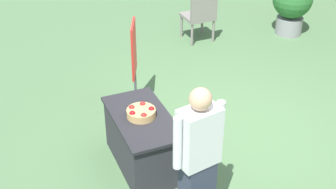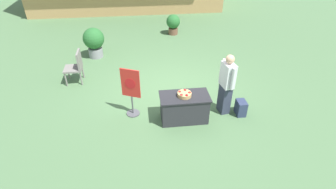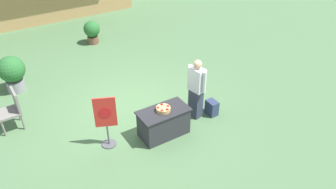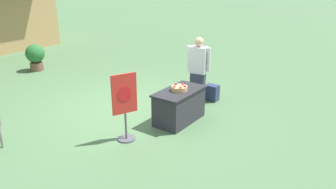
% 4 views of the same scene
% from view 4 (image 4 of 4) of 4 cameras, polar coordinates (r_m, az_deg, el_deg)
% --- Properties ---
extents(ground_plane, '(120.00, 120.00, 0.00)m').
position_cam_4_polar(ground_plane, '(8.12, -6.88, -2.58)').
color(ground_plane, '#4C7047').
extents(display_table, '(1.28, 0.68, 0.74)m').
position_cam_4_polar(display_table, '(7.32, 1.97, -1.96)').
color(display_table, '#2D2D33').
rests_on(display_table, ground_plane).
extents(apple_basket, '(0.36, 0.36, 0.13)m').
position_cam_4_polar(apple_basket, '(7.15, 2.01, 1.13)').
color(apple_basket, tan).
rests_on(apple_basket, display_table).
extents(person_visitor, '(0.33, 0.60, 1.71)m').
position_cam_4_polar(person_visitor, '(8.16, 5.27, 4.14)').
color(person_visitor, '#33384C').
rests_on(person_visitor, ground_plane).
extents(backpack, '(0.24, 0.34, 0.42)m').
position_cam_4_polar(backpack, '(8.64, 7.65, 0.32)').
color(backpack, '#2D3856').
rests_on(backpack, ground_plane).
extents(poster_board, '(0.49, 0.36, 1.38)m').
position_cam_4_polar(poster_board, '(6.41, -7.52, -1.95)').
color(poster_board, '#4C4C51').
rests_on(poster_board, ground_plane).
extents(potted_plant_far_right, '(0.63, 0.63, 0.91)m').
position_cam_4_polar(potted_plant_far_right, '(12.03, -22.10, 6.29)').
color(potted_plant_far_right, brown).
rests_on(potted_plant_far_right, ground_plane).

